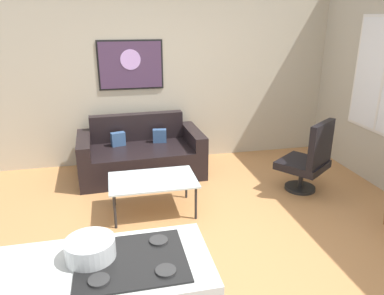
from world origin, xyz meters
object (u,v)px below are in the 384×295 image
(armchair, at_px, (309,159))
(coffee_table, at_px, (153,182))
(mixing_bowl, at_px, (90,250))
(couch, at_px, (141,156))
(wall_painting, at_px, (131,65))

(armchair, bearing_deg, coffee_table, -177.09)
(mixing_bowl, bearing_deg, armchair, 40.02)
(couch, bearing_deg, armchair, -27.19)
(couch, relative_size, mixing_bowl, 6.53)
(coffee_table, relative_size, armchair, 1.03)
(coffee_table, xyz_separation_m, mixing_bowl, (-0.57, -2.10, 0.60))
(coffee_table, bearing_deg, armchair, 2.91)
(armchair, bearing_deg, wall_painting, 143.30)
(couch, xyz_separation_m, wall_painting, (-0.05, 0.52, 1.25))
(coffee_table, height_order, mixing_bowl, mixing_bowl)
(couch, bearing_deg, mixing_bowl, -99.29)
(armchair, distance_m, mixing_bowl, 3.48)
(mixing_bowl, distance_m, wall_painting, 3.87)
(armchair, height_order, wall_painting, wall_painting)
(couch, xyz_separation_m, mixing_bowl, (-0.54, -3.28, 0.71))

